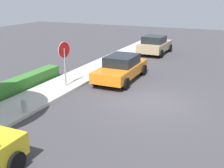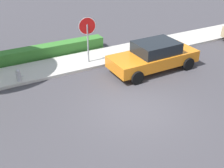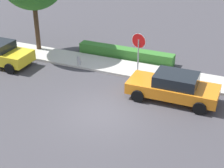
{
  "view_description": "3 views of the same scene",
  "coord_description": "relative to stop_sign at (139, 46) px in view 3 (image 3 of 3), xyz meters",
  "views": [
    {
      "loc": [
        -11.78,
        -3.44,
        4.78
      ],
      "look_at": [
        -1.13,
        1.44,
        1.01
      ],
      "focal_mm": 45.0,
      "sensor_mm": 36.0,
      "label": 1
    },
    {
      "loc": [
        -5.19,
        -7.67,
        6.25
      ],
      "look_at": [
        -0.48,
        1.09,
        0.7
      ],
      "focal_mm": 45.0,
      "sensor_mm": 36.0,
      "label": 2
    },
    {
      "loc": [
        5.87,
        -12.43,
        8.6
      ],
      "look_at": [
        0.19,
        0.66,
        1.28
      ],
      "focal_mm": 55.0,
      "sensor_mm": 36.0,
      "label": 3
    }
  ],
  "objects": [
    {
      "name": "stop_sign",
      "position": [
        0.0,
        0.0,
        0.0
      ],
      "size": [
        0.86,
        0.15,
        2.49
      ],
      "color": "gray",
      "rests_on": "ground_plane"
    },
    {
      "name": "sidewalk_curb",
      "position": [
        -0.06,
        0.35,
        -1.66
      ],
      "size": [
        32.0,
        2.04,
        0.14
      ],
      "primitive_type": "cube",
      "color": "beige",
      "rests_on": "ground_plane"
    },
    {
      "name": "parked_car_orange",
      "position": [
        2.62,
        -2.08,
        -1.01
      ],
      "size": [
        4.49,
        2.04,
        1.43
      ],
      "color": "orange",
      "rests_on": "ground_plane"
    },
    {
      "name": "fire_hydrant",
      "position": [
        -3.65,
        -0.39,
        -1.37
      ],
      "size": [
        0.3,
        0.22,
        0.72
      ],
      "color": "#A5A5A8",
      "rests_on": "ground_plane"
    },
    {
      "name": "parked_car_yellow",
      "position": [
        -8.2,
        -2.0,
        -0.98
      ],
      "size": [
        3.86,
        2.01,
        1.47
      ],
      "color": "yellow",
      "rests_on": "ground_plane"
    },
    {
      "name": "front_yard_hedge",
      "position": [
        -1.51,
        1.92,
        -1.39
      ],
      "size": [
        6.3,
        0.71,
        0.69
      ],
      "color": "#387A2D",
      "rests_on": "ground_plane"
    },
    {
      "name": "ground_plane",
      "position": [
        -0.06,
        -4.68,
        -1.73
      ],
      "size": [
        60.0,
        60.0,
        0.0
      ],
      "primitive_type": "plane",
      "color": "#423F44"
    }
  ]
}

